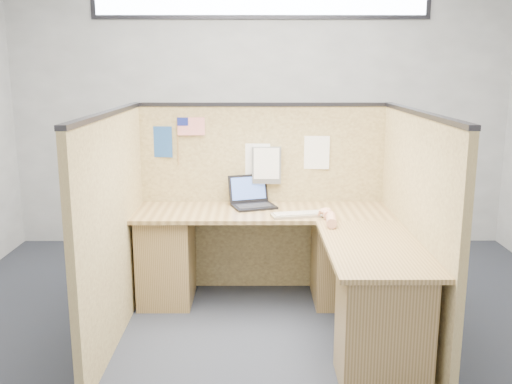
{
  "coord_description": "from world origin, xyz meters",
  "views": [
    {
      "loc": [
        -0.07,
        -3.55,
        1.8
      ],
      "look_at": [
        -0.05,
        0.5,
        0.91
      ],
      "focal_mm": 40.0,
      "sensor_mm": 36.0,
      "label": 1
    }
  ],
  "objects_px": {
    "l_desk": "(289,270)",
    "laptop": "(254,199)",
    "mouse": "(326,214)",
    "keyboard": "(299,215)"
  },
  "relations": [
    {
      "from": "laptop",
      "to": "keyboard",
      "type": "relative_size",
      "value": 0.95
    },
    {
      "from": "l_desk",
      "to": "laptop",
      "type": "xyz_separation_m",
      "value": [
        -0.25,
        0.55,
        0.39
      ]
    },
    {
      "from": "keyboard",
      "to": "mouse",
      "type": "distance_m",
      "value": 0.2
    },
    {
      "from": "l_desk",
      "to": "laptop",
      "type": "distance_m",
      "value": 0.72
    },
    {
      "from": "l_desk",
      "to": "laptop",
      "type": "height_order",
      "value": "laptop"
    },
    {
      "from": "laptop",
      "to": "keyboard",
      "type": "distance_m",
      "value": 0.47
    },
    {
      "from": "laptop",
      "to": "l_desk",
      "type": "bearing_deg",
      "value": -84.17
    },
    {
      "from": "keyboard",
      "to": "mouse",
      "type": "relative_size",
      "value": 4.02
    },
    {
      "from": "l_desk",
      "to": "mouse",
      "type": "bearing_deg",
      "value": 35.22
    },
    {
      "from": "laptop",
      "to": "mouse",
      "type": "height_order",
      "value": "laptop"
    }
  ]
}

